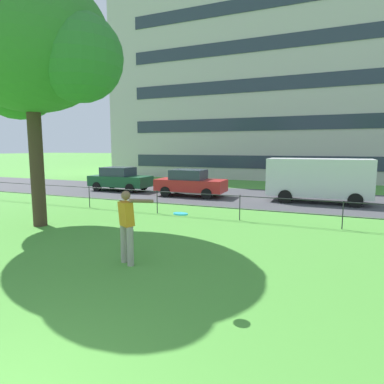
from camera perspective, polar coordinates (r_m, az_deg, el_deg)
name	(u,v)px	position (r m, az deg, el deg)	size (l,w,h in m)	color
street_strip	(268,198)	(18.87, 12.97, -1.03)	(80.00, 7.33, 0.01)	#424247
park_fence	(240,203)	(12.79, 8.29, -1.96)	(28.94, 0.04, 1.00)	#232328
tree_large_lawn	(29,47)	(13.36, -26.44, 21.57)	(6.76, 5.55, 8.61)	#423023
person_thrower	(127,225)	(8.04, -11.19, -5.56)	(0.75, 0.68, 1.78)	gray
frisbee	(181,214)	(6.03, -1.99, -3.79)	(0.37, 0.37, 0.04)	#2DB2C6
car_dark_green_left	(120,179)	(22.02, -12.38, 2.24)	(4.02, 1.85, 1.54)	#194C2D
car_red_far_right	(190,183)	(19.06, -0.31, 1.60)	(4.05, 1.91, 1.54)	red
panel_van_right	(319,178)	(18.05, 21.08, 2.32)	(5.00, 2.11, 2.24)	silver
apartment_building_background	(327,70)	(33.92, 22.38, 18.92)	(40.23, 10.66, 19.48)	#B7B2AD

